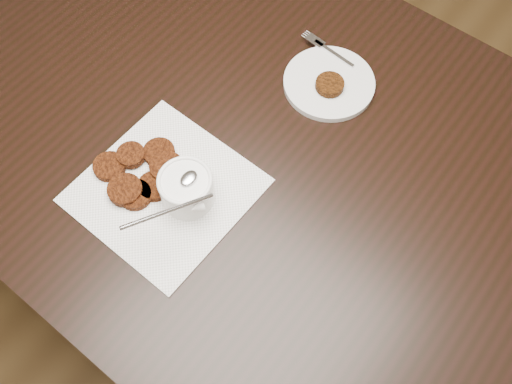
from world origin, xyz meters
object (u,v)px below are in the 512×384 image
table (274,232)px  napkin (165,190)px  plate_with_patty (329,81)px  sauce_ramekin (184,179)px

table → napkin: 0.44m
table → plate_with_patty: 0.43m
table → napkin: size_ratio=5.31×
sauce_ramekin → plate_with_patty: 0.38m
napkin → sauce_ramekin: sauce_ramekin is taller
table → plate_with_patty: (-0.02, 0.19, 0.39)m
napkin → sauce_ramekin: bearing=19.4°
napkin → sauce_ramekin: size_ratio=2.16×
napkin → plate_with_patty: (0.10, 0.38, 0.01)m
sauce_ramekin → plate_with_patty: sauce_ramekin is taller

